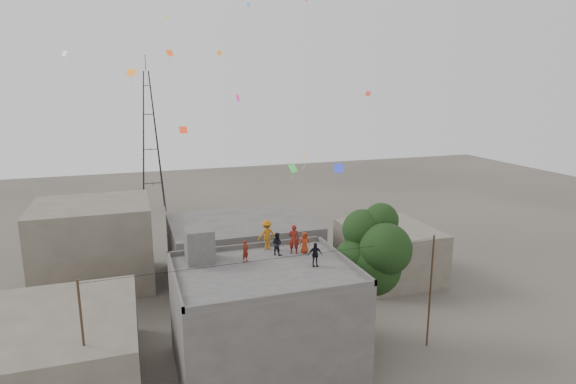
% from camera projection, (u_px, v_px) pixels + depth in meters
% --- Properties ---
extents(ground, '(140.00, 140.00, 0.00)m').
position_uv_depth(ground, '(265.00, 367.00, 28.50)').
color(ground, '#464139').
rests_on(ground, ground).
extents(main_building, '(10.00, 8.00, 6.10)m').
position_uv_depth(main_building, '(264.00, 319.00, 27.83)').
color(main_building, '#4B4846').
rests_on(main_building, ground).
extents(parapet, '(10.00, 8.00, 0.30)m').
position_uv_depth(parapet, '(264.00, 268.00, 27.13)').
color(parapet, '#4B4846').
rests_on(parapet, main_building).
extents(stair_head_box, '(1.60, 1.80, 2.00)m').
position_uv_depth(stair_head_box, '(199.00, 245.00, 28.36)').
color(stair_head_box, '#4B4846').
rests_on(stair_head_box, main_building).
extents(neighbor_west, '(8.00, 10.00, 4.00)m').
position_uv_depth(neighbor_west, '(63.00, 351.00, 26.51)').
color(neighbor_west, '#5D5649').
rests_on(neighbor_west, ground).
extents(neighbor_north, '(12.00, 9.00, 5.00)m').
position_uv_depth(neighbor_north, '(243.00, 248.00, 41.53)').
color(neighbor_north, '#4B4846').
rests_on(neighbor_north, ground).
extents(neighbor_northwest, '(9.00, 8.00, 7.00)m').
position_uv_depth(neighbor_northwest, '(94.00, 245.00, 39.44)').
color(neighbor_northwest, '#5D5649').
rests_on(neighbor_northwest, ground).
extents(neighbor_east, '(7.00, 8.00, 4.40)m').
position_uv_depth(neighbor_east, '(389.00, 252.00, 41.61)').
color(neighbor_east, '#5D5649').
rests_on(neighbor_east, ground).
extents(tree, '(4.90, 4.60, 9.10)m').
position_uv_depth(tree, '(375.00, 252.00, 30.00)').
color(tree, black).
rests_on(tree, ground).
extents(utility_line, '(20.12, 0.62, 7.40)m').
position_uv_depth(utility_line, '(279.00, 316.00, 26.66)').
color(utility_line, black).
rests_on(utility_line, ground).
extents(transmission_tower, '(2.97, 2.97, 20.01)m').
position_uv_depth(transmission_tower, '(150.00, 142.00, 62.29)').
color(transmission_tower, black).
rests_on(transmission_tower, ground).
extents(person_red_adult, '(0.79, 0.66, 1.85)m').
position_uv_depth(person_red_adult, '(294.00, 239.00, 29.65)').
color(person_red_adult, maroon).
rests_on(person_red_adult, main_building).
extents(person_orange_child, '(0.69, 0.48, 1.33)m').
position_uv_depth(person_orange_child, '(305.00, 243.00, 29.83)').
color(person_orange_child, '#992D11').
rests_on(person_orange_child, main_building).
extents(person_dark_child, '(0.86, 0.87, 1.42)m').
position_uv_depth(person_dark_child, '(277.00, 244.00, 29.47)').
color(person_dark_child, black).
rests_on(person_dark_child, main_building).
extents(person_dark_adult, '(0.87, 0.46, 1.42)m').
position_uv_depth(person_dark_adult, '(315.00, 255.00, 27.58)').
color(person_dark_adult, black).
rests_on(person_dark_adult, main_building).
extents(person_orange_adult, '(1.32, 0.88, 1.91)m').
position_uv_depth(person_orange_adult, '(267.00, 235.00, 30.46)').
color(person_orange_adult, '#AA6313').
rests_on(person_orange_adult, main_building).
extents(person_red_child, '(0.58, 0.55, 1.34)m').
position_uv_depth(person_red_child, '(245.00, 251.00, 28.27)').
color(person_red_child, maroon).
rests_on(person_red_child, main_building).
extents(kites, '(21.69, 17.88, 13.00)m').
position_uv_depth(kites, '(243.00, 92.00, 31.94)').
color(kites, '#F13B19').
rests_on(kites, ground).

